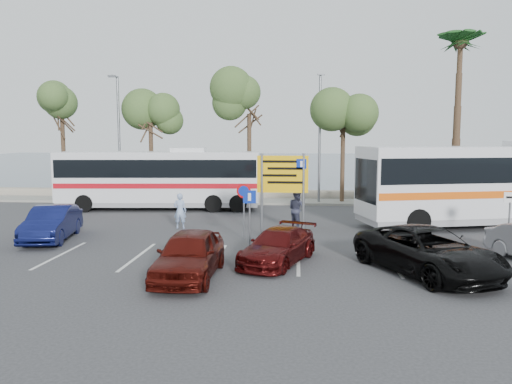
# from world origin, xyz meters

# --- Properties ---
(ground) EXTENTS (120.00, 120.00, 0.00)m
(ground) POSITION_xyz_m (0.00, 0.00, 0.00)
(ground) COLOR #302F32
(ground) RESTS_ON ground
(kerb_strip) EXTENTS (44.00, 2.40, 0.15)m
(kerb_strip) POSITION_xyz_m (0.00, 14.00, 0.07)
(kerb_strip) COLOR gray
(kerb_strip) RESTS_ON ground
(seawall) EXTENTS (48.00, 0.80, 0.60)m
(seawall) POSITION_xyz_m (0.00, 16.00, 0.30)
(seawall) COLOR gray
(seawall) RESTS_ON ground
(sea) EXTENTS (140.00, 140.00, 0.00)m
(sea) POSITION_xyz_m (0.00, 60.00, 0.01)
(sea) COLOR #38505A
(sea) RESTS_ON ground
(tree_far_left) EXTENTS (3.20, 3.20, 7.60)m
(tree_far_left) POSITION_xyz_m (-14.00, 14.00, 6.33)
(tree_far_left) COLOR #382619
(tree_far_left) RESTS_ON kerb_strip
(tree_left) EXTENTS (3.20, 3.20, 7.20)m
(tree_left) POSITION_xyz_m (-8.00, 14.00, 6.00)
(tree_left) COLOR #382619
(tree_left) RESTS_ON kerb_strip
(tree_mid) EXTENTS (3.20, 3.20, 8.00)m
(tree_mid) POSITION_xyz_m (-1.50, 14.00, 6.65)
(tree_mid) COLOR #382619
(tree_mid) RESTS_ON kerb_strip
(tree_right) EXTENTS (3.20, 3.20, 7.40)m
(tree_right) POSITION_xyz_m (4.50, 14.00, 6.17)
(tree_right) COLOR #382619
(tree_right) RESTS_ON kerb_strip
(palm_tree) EXTENTS (4.80, 4.80, 11.20)m
(palm_tree) POSITION_xyz_m (11.50, 14.00, 9.87)
(palm_tree) COLOR #382619
(palm_tree) RESTS_ON kerb_strip
(street_lamp_left) EXTENTS (0.45, 1.15, 8.01)m
(street_lamp_left) POSITION_xyz_m (-10.00, 13.52, 4.60)
(street_lamp_left) COLOR slate
(street_lamp_left) RESTS_ON kerb_strip
(street_lamp_right) EXTENTS (0.45, 1.15, 8.01)m
(street_lamp_right) POSITION_xyz_m (3.00, 13.52, 4.60)
(street_lamp_right) COLOR slate
(street_lamp_right) RESTS_ON kerb_strip
(direction_sign) EXTENTS (2.20, 0.12, 3.60)m
(direction_sign) POSITION_xyz_m (1.00, 3.20, 2.43)
(direction_sign) COLOR slate
(direction_sign) RESTS_ON ground
(sign_no_stop) EXTENTS (0.60, 0.08, 2.35)m
(sign_no_stop) POSITION_xyz_m (-0.60, 2.38, 1.58)
(sign_no_stop) COLOR slate
(sign_no_stop) RESTS_ON ground
(sign_parking) EXTENTS (0.50, 0.07, 2.25)m
(sign_parking) POSITION_xyz_m (-0.20, 0.79, 1.47)
(sign_parking) COLOR slate
(sign_parking) RESTS_ON ground
(sign_taxi) EXTENTS (0.50, 0.07, 2.20)m
(sign_taxi) POSITION_xyz_m (9.80, 1.49, 1.42)
(sign_taxi) COLOR slate
(sign_taxi) RESTS_ON ground
(lane_markings) EXTENTS (12.02, 4.20, 0.01)m
(lane_markings) POSITION_xyz_m (-1.14, -1.00, 0.00)
(lane_markings) COLOR silver
(lane_markings) RESTS_ON ground
(coach_bus_left) EXTENTS (11.88, 3.46, 3.65)m
(coach_bus_left) POSITION_xyz_m (-6.50, 10.50, 1.69)
(coach_bus_left) COLOR silver
(coach_bus_left) RESTS_ON ground
(coach_bus_right) EXTENTS (13.46, 5.97, 4.11)m
(coach_bus_right) POSITION_xyz_m (11.13, 6.50, 1.90)
(coach_bus_right) COLOR silver
(coach_bus_right) RESTS_ON ground
(car_blue) EXTENTS (2.25, 4.50, 1.42)m
(car_blue) POSITION_xyz_m (-8.58, 1.50, 0.71)
(car_blue) COLOR #10164C
(car_blue) RESTS_ON ground
(car_maroon) EXTENTS (2.99, 4.39, 1.18)m
(car_maroon) POSITION_xyz_m (1.00, -1.51, 0.59)
(car_maroon) COLOR #480C0C
(car_maroon) RESTS_ON ground
(car_red) EXTENTS (1.78, 4.32, 1.46)m
(car_red) POSITION_xyz_m (-1.64, -3.50, 0.73)
(car_red) COLOR #4B0F0A
(car_red) RESTS_ON ground
(suv_black) EXTENTS (4.56, 5.85, 1.48)m
(suv_black) POSITION_xyz_m (5.76, -2.48, 0.74)
(suv_black) COLOR black
(suv_black) RESTS_ON ground
(pedestrian_near) EXTENTS (0.63, 0.43, 1.67)m
(pedestrian_near) POSITION_xyz_m (-3.86, 4.58, 0.84)
(pedestrian_near) COLOR #8DA4CE
(pedestrian_near) RESTS_ON ground
(pedestrian_far) EXTENTS (1.12, 1.15, 1.86)m
(pedestrian_far) POSITION_xyz_m (1.63, 4.84, 0.93)
(pedestrian_far) COLOR #2F3146
(pedestrian_far) RESTS_ON ground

